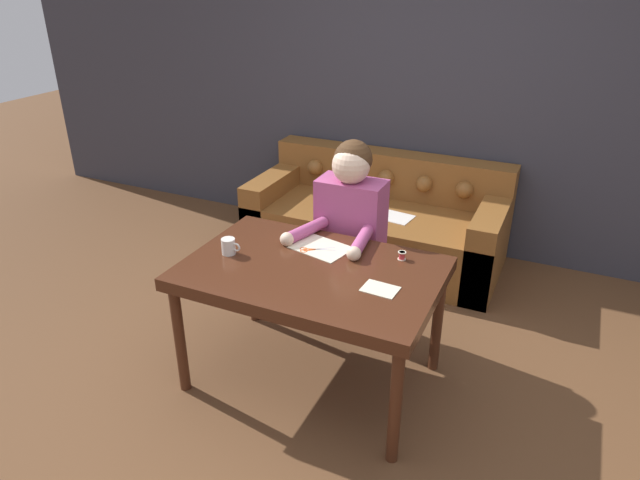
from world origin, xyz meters
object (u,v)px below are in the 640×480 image
Objects in this scene: couch at (377,223)px; scissors at (311,250)px; dining_table at (312,279)px; person at (350,235)px; thread_spool at (402,256)px; mug at (229,246)px.

couch is 10.04× the size of scissors.
dining_table is 1.07× the size of person.
scissors is 4.34× the size of thread_spool.
person is 6.39× the size of scissors.
couch is 1.08m from person.
mug reaches higher than couch.
person reaches higher than scissors.
thread_spool is (0.40, 0.29, 0.09)m from dining_table.
thread_spool is (0.59, -1.31, 0.46)m from couch.
scissors is at bearing -98.87° from person.
person reaches higher than couch.
mug is (-0.45, -0.64, 0.12)m from person.
mug is at bearing -174.39° from dining_table.
thread_spool reaches higher than dining_table.
dining_table is 0.68× the size of couch.
couch is (-0.19, 1.60, -0.36)m from dining_table.
dining_table is at bearing -87.65° from person.
person is 11.04× the size of mug.
scissors is at bearing 116.29° from dining_table.
person is 0.43m from scissors.
couch is at bearing 99.31° from person.
mug reaches higher than scissors.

